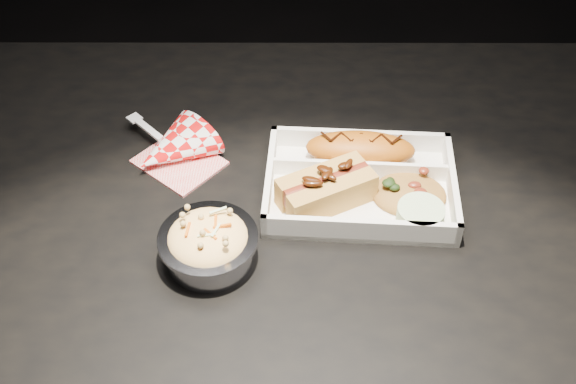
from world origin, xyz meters
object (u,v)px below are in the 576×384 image
Objects in this scene: dining_table at (294,255)px; fried_pastry at (360,149)px; foil_coleslaw_cup at (208,243)px; napkin_fork at (172,150)px; hotdog at (326,187)px; food_tray at (360,187)px.

fried_pastry reaches higher than dining_table.
foil_coleslaw_cup and napkin_fork have the same top height.
foil_coleslaw_cup is at bearing -174.44° from hotdog.
fried_pastry is (0.00, 0.06, 0.02)m from food_tray.
food_tray is at bearing 21.01° from dining_table.
foil_coleslaw_cup is (-0.10, -0.08, 0.12)m from dining_table.
napkin_fork reaches higher than food_tray.
fried_pastry is 0.09m from hotdog.
hotdog reaches higher than food_tray.
foil_coleslaw_cup reaches higher than hotdog.
napkin_fork reaches higher than fried_pastry.
dining_table is at bearing -135.68° from fried_pastry.
food_tray is 0.27m from napkin_fork.
napkin_fork reaches higher than hotdog.
napkin_fork is at bearing 109.87° from foil_coleslaw_cup.
hotdog is at bearing 22.96° from napkin_fork.
dining_table is at bearing 38.95° from foil_coleslaw_cup.
napkin_fork is (-0.07, 0.19, -0.01)m from foil_coleslaw_cup.
foil_coleslaw_cup is at bearing -23.76° from napkin_fork.
food_tray is at bearing 31.64° from napkin_fork.
dining_table is at bearing 165.85° from hotdog.
hotdog is at bearing -122.26° from fried_pastry.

